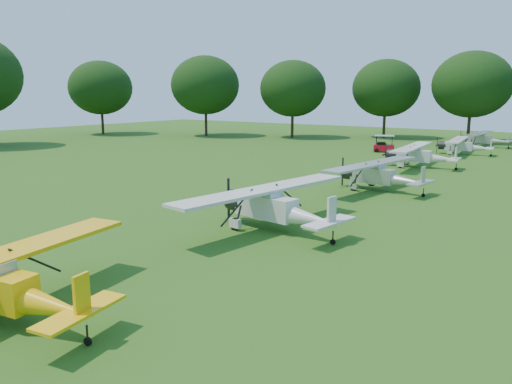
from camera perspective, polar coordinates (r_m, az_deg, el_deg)
ground at (r=25.83m, az=-0.09°, el=-4.32°), size 160.00×160.00×0.00m
tree_belt at (r=23.18m, az=7.60°, el=13.87°), size 137.36×130.27×14.52m
aircraft_2 at (r=17.18m, az=-27.12°, el=-9.34°), size 6.86×10.86×2.13m
aircraft_3 at (r=25.41m, az=2.07°, el=-1.43°), size 7.46×11.83×2.32m
aircraft_4 at (r=36.93m, az=13.92°, el=2.06°), size 6.88×10.92×2.14m
aircraft_5 at (r=49.72m, az=18.10°, el=4.13°), size 6.91×11.02×2.17m
aircraft_6 at (r=62.01m, az=22.56°, el=5.00°), size 6.15×9.79×1.92m
aircraft_7 at (r=72.08m, az=24.54°, el=5.62°), size 6.29×10.00×1.97m
golf_cart at (r=61.86m, az=14.37°, el=5.07°), size 2.66×2.09×2.00m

